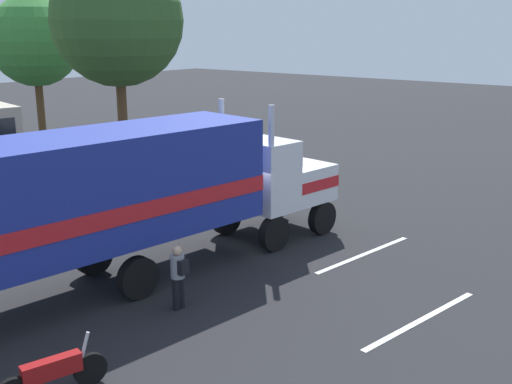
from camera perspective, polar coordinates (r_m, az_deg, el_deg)
ground_plane at (r=20.29m, az=0.03°, el=-4.27°), size 120.00×120.00×0.00m
lane_stripe_near at (r=19.16m, az=9.91°, el=-5.68°), size 4.38×0.78×0.01m
lane_stripe_mid at (r=15.41m, az=15.00°, el=-11.29°), size 4.36×0.89×0.01m
semi_truck at (r=16.40m, az=-12.95°, el=-0.13°), size 14.37×4.35×4.50m
person_bystander at (r=15.20m, az=-7.15°, el=-7.57°), size 0.34×0.45×1.63m
motorcycle at (r=12.51m, az=-18.19°, el=-15.63°), size 2.06×0.65×1.12m
tree_center at (r=38.52m, az=-19.69°, el=12.93°), size 5.16×5.16×8.47m
tree_right at (r=28.54m, az=-12.64°, el=15.12°), size 5.75×5.75×9.82m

